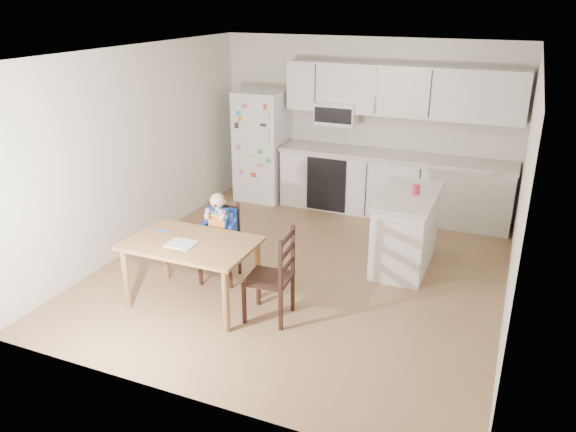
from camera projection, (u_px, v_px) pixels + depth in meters
The scene contains 10 objects.
room at pixel (320, 158), 6.64m from camera, with size 4.52×5.01×2.51m.
refrigerator at pixel (262, 146), 8.78m from camera, with size 0.72×0.70×1.70m, color silver.
kitchen_run at pixel (393, 156), 8.10m from camera, with size 3.37×0.62×2.15m.
kitchen_island at pixel (406, 230), 6.64m from camera, with size 0.64×1.23×0.91m.
red_cup at pixel (416, 189), 6.46m from camera, with size 0.09×0.09×0.11m, color #C0203A.
dining_table at pixel (191, 250), 5.75m from camera, with size 1.32×0.85×0.71m.
napkin at pixel (182, 244), 5.65m from camera, with size 0.28×0.24×0.01m, color silver.
toddler_spoon at pixel (161, 231), 5.94m from camera, with size 0.02×0.02×0.12m, color blue.
chair_booster at pixel (220, 227), 6.27m from camera, with size 0.46×0.46×1.04m.
chair_side at pixel (278, 271), 5.48m from camera, with size 0.45×0.45×0.95m.
Camera 1 is at (2.16, -5.59, 3.05)m, focal length 35.00 mm.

